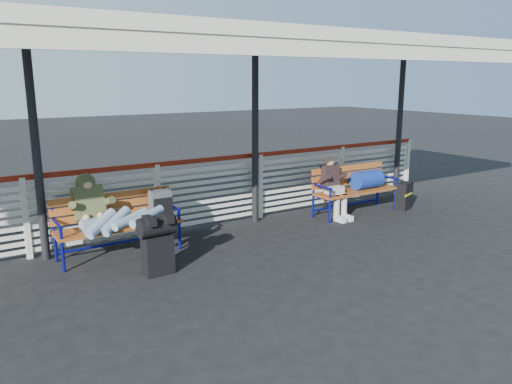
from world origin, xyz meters
TOP-DOWN VIEW (x-y plane):
  - ground at (0.00, 0.00)m, footprint 60.00×60.00m
  - fence at (0.00, 1.90)m, footprint 12.08×0.08m
  - canopy at (-0.00, 0.87)m, footprint 12.60×3.60m
  - luggage_stack at (-0.65, 0.34)m, footprint 0.49×0.29m
  - bench_left at (-0.67, 1.37)m, footprint 1.80×0.56m
  - bench_right at (3.86, 1.18)m, footprint 1.80×0.56m
  - traveler_man at (-0.99, 1.02)m, footprint 0.94×1.64m
  - companion_person at (3.17, 1.18)m, footprint 0.32×0.66m
  - suitcase_side at (4.77, 0.88)m, footprint 0.44×0.35m

SIDE VIEW (x-z plane):
  - ground at x=0.00m, z-range 0.00..0.00m
  - suitcase_side at x=4.77m, z-range 0.00..0.54m
  - luggage_stack at x=-0.65m, z-range 0.04..0.84m
  - bench_left at x=-0.67m, z-range 0.13..1.05m
  - companion_person at x=3.17m, z-range 0.02..1.17m
  - bench_right at x=3.86m, z-range 0.14..1.06m
  - fence at x=0.00m, z-range 0.04..1.28m
  - traveler_man at x=-0.99m, z-range 0.31..1.08m
  - canopy at x=0.00m, z-range 1.46..4.62m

